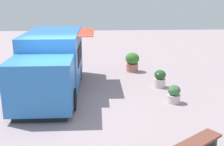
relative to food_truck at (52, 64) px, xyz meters
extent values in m
plane|color=#A48F95|center=(-1.56, -0.40, -1.07)|extent=(40.00, 40.00, 0.00)
cube|color=#2F76C5|center=(0.69, 0.00, 0.15)|extent=(3.90, 2.05, 2.04)
cube|color=#2F76C5|center=(-2.10, 0.01, -0.09)|extent=(1.67, 1.97, 1.56)
cube|color=#251D2E|center=(-2.91, 0.01, 0.19)|extent=(0.03, 1.63, 0.59)
cube|color=black|center=(0.69, -1.03, 0.27)|extent=(2.14, 0.03, 0.71)
cube|color=red|center=(0.68, -1.32, 1.13)|extent=(2.34, 0.61, 0.03)
cube|color=black|center=(-0.15, 0.00, -0.97)|extent=(5.29, 1.65, 0.20)
cylinder|color=black|center=(-1.87, 0.92, -0.71)|extent=(0.73, 0.22, 0.73)
cylinder|color=black|center=(-1.88, -0.90, -0.71)|extent=(0.73, 0.22, 0.73)
cylinder|color=black|center=(1.39, 0.91, -0.71)|extent=(0.73, 0.22, 0.73)
cylinder|color=black|center=(1.38, -0.91, -0.71)|extent=(0.73, 0.22, 0.73)
cylinder|color=silver|center=(0.18, -4.27, -0.89)|extent=(0.45, 0.45, 0.36)
torus|color=beige|center=(0.18, -4.27, -0.73)|extent=(0.47, 0.47, 0.04)
ellipsoid|color=#295429|center=(0.18, -4.27, -0.54)|extent=(0.46, 0.46, 0.39)
sphere|color=white|center=(0.36, -4.22, -0.49)|extent=(0.08, 0.08, 0.08)
sphere|color=white|center=(0.03, -4.16, -0.47)|extent=(0.09, 0.09, 0.09)
sphere|color=silver|center=(0.26, -4.13, -0.44)|extent=(0.07, 0.07, 0.07)
cylinder|color=#B36956|center=(2.61, -3.45, -0.87)|extent=(0.57, 0.57, 0.40)
torus|color=#B46B54|center=(2.61, -3.45, -0.69)|extent=(0.59, 0.59, 0.04)
ellipsoid|color=#36792C|center=(2.61, -3.45, -0.42)|extent=(0.67, 0.67, 0.57)
sphere|color=silver|center=(2.65, -3.66, -0.25)|extent=(0.07, 0.07, 0.07)
sphere|color=silver|center=(2.79, -3.37, -0.24)|extent=(0.06, 0.06, 0.06)
sphere|color=silver|center=(2.86, -3.33, -0.37)|extent=(0.08, 0.08, 0.08)
sphere|color=silver|center=(2.34, -3.38, -0.39)|extent=(0.09, 0.09, 0.09)
sphere|color=white|center=(2.89, -3.50, -0.37)|extent=(0.06, 0.06, 0.06)
sphere|color=white|center=(2.76, -3.27, -0.28)|extent=(0.08, 0.08, 0.08)
cylinder|color=beige|center=(-1.49, -4.38, -0.92)|extent=(0.43, 0.43, 0.29)
torus|color=beige|center=(-1.49, -4.38, -0.79)|extent=(0.46, 0.46, 0.04)
ellipsoid|color=#37723E|center=(-1.49, -4.38, -0.61)|extent=(0.44, 0.44, 0.37)
sphere|color=#D93A88|center=(-1.35, -4.41, -0.51)|extent=(0.08, 0.08, 0.08)
sphere|color=#D3288D|center=(-1.51, -4.20, -0.58)|extent=(0.07, 0.07, 0.07)
sphere|color=#D44381|center=(-1.61, -4.26, -0.55)|extent=(0.09, 0.09, 0.09)
sphere|color=#ED3175|center=(-1.33, -4.45, -0.56)|extent=(0.09, 0.09, 0.09)
sphere|color=#D13F8C|center=(-1.63, -4.42, -0.51)|extent=(0.09, 0.09, 0.09)
cube|color=brown|center=(-4.97, -3.83, -0.63)|extent=(1.35, 1.68, 0.06)
cube|color=#2E343C|center=(-4.56, -4.40, -0.86)|extent=(0.32, 0.26, 0.41)
camera|label=1|loc=(-10.25, -1.72, 2.60)|focal=43.76mm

